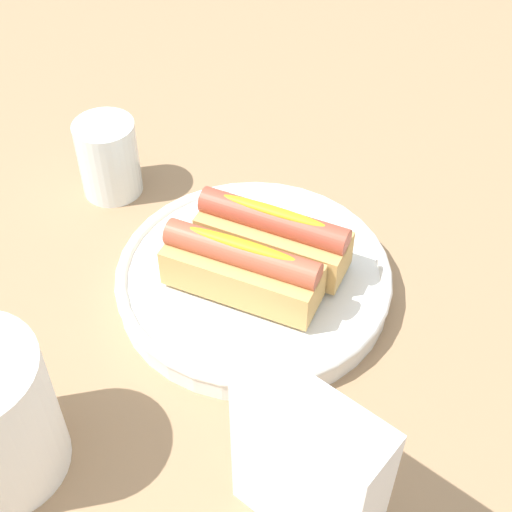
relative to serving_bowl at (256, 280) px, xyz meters
The scene contains 6 objects.
ground_plane 0.02m from the serving_bowl, 62.49° to the left, with size 2.40×2.40×0.00m, color #9E7A56.
serving_bowl is the anchor object (origin of this frame).
hotdog_front 0.05m from the serving_bowl, 73.13° to the right, with size 0.16×0.10×0.06m.
hotdog_back 0.05m from the serving_bowl, 106.87° to the left, with size 0.16×0.10×0.06m.
water_glass 0.23m from the serving_bowl, ahead, with size 0.07×0.07×0.09m.
napkin_box 0.25m from the serving_bowl, 144.67° to the left, with size 0.11×0.04×0.15m, color white.
Camera 1 is at (-0.36, 0.34, 0.56)m, focal length 51.90 mm.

